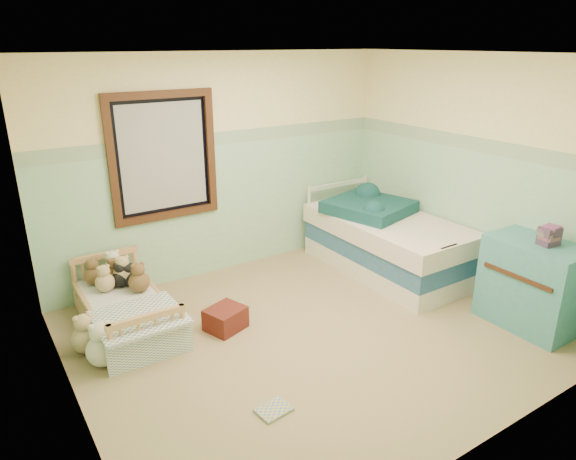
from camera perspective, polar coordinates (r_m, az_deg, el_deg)
floor at (r=4.98m, az=2.83°, el=-11.33°), size 4.20×3.60×0.02m
ceiling at (r=4.24m, az=3.44°, el=19.07°), size 4.20×3.60×0.02m
wall_back at (r=5.94m, az=-7.26°, el=7.02°), size 4.20×0.04×2.50m
wall_front at (r=3.28m, az=22.07°, el=-5.57°), size 4.20×0.04×2.50m
wall_left at (r=3.69m, az=-24.29°, el=-3.03°), size 0.04×3.60×2.50m
wall_right at (r=5.90m, az=19.90°, el=5.86°), size 0.04×3.60×2.50m
wainscot_mint at (r=6.06m, az=-6.99°, el=2.39°), size 4.20×0.01×1.50m
border_strip at (r=5.86m, az=-7.34°, el=10.08°), size 4.20×0.01×0.15m
window_frame at (r=5.60m, az=-13.65°, el=7.89°), size 1.16×0.06×1.36m
window_blinds at (r=5.61m, az=-13.69°, el=7.91°), size 0.92×0.01×1.12m
toddler_bed_frame at (r=5.23m, az=-17.42°, el=-9.43°), size 0.69×1.37×0.18m
toddler_mattress at (r=5.16m, az=-17.60°, el=-7.99°), size 0.63×1.31×0.12m
patchwork_quilt at (r=4.76m, az=-16.21°, el=-9.32°), size 0.74×0.69×0.03m
plush_bed_brown at (r=5.51m, az=-20.74°, el=-4.77°), size 0.18×0.18×0.18m
plush_bed_white at (r=5.54m, az=-18.76°, el=-4.20°), size 0.21×0.21×0.21m
plush_bed_tan at (r=5.32m, az=-19.66°, el=-5.52°), size 0.19×0.19×0.19m
plush_bed_dark at (r=5.37m, az=-17.28°, el=-5.13°), size 0.16×0.16×0.16m
plush_floor_cream at (r=4.72m, az=-19.90°, el=-12.48°), size 0.28×0.28×0.28m
plush_floor_tan at (r=4.95m, az=-21.54°, el=-11.25°), size 0.25×0.25×0.25m
twin_bed_frame at (r=6.27m, az=10.83°, el=-3.47°), size 0.99×1.97×0.22m
twin_boxspring at (r=6.19m, az=10.96°, el=-1.61°), size 0.99×1.97×0.22m
twin_mattress at (r=6.11m, az=11.10°, el=0.31°), size 1.02×2.01×0.22m
teal_blanket at (r=6.22m, az=8.98°, el=2.57°), size 1.04×1.07×0.14m
dresser at (r=5.42m, az=25.48°, el=-5.45°), size 0.54×0.86×0.86m
book_stack at (r=5.19m, az=27.05°, el=-0.61°), size 0.19×0.16×0.17m
red_pillow at (r=5.00m, az=-6.96°, el=-9.75°), size 0.42×0.40×0.21m
floor_book at (r=4.06m, az=-1.60°, el=-19.35°), size 0.27×0.22×0.02m
extra_plush_0 at (r=5.21m, az=-16.21°, el=-5.57°), size 0.20×0.20×0.20m
extra_plush_1 at (r=5.37m, az=-18.05°, el=-5.12°), size 0.18×0.18×0.18m
extra_plush_2 at (r=5.39m, az=-17.81°, el=-4.80°), size 0.21×0.21×0.21m
extra_plush_3 at (r=5.48m, az=-18.71°, el=-4.67°), size 0.18×0.18×0.18m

